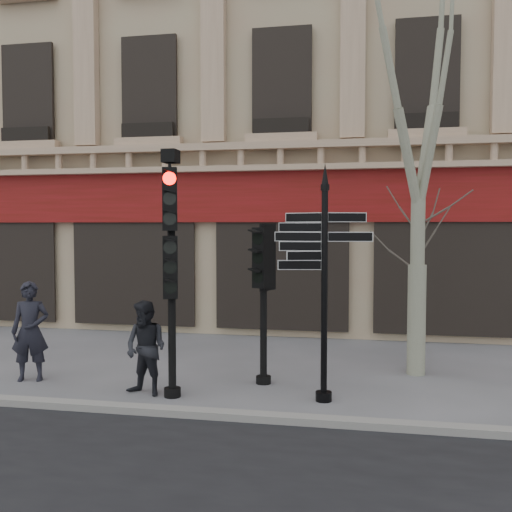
# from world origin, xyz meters

# --- Properties ---
(ground) EXTENTS (80.00, 80.00, 0.00)m
(ground) POSITION_xyz_m (0.00, 0.00, 0.00)
(ground) COLOR #58585C
(ground) RESTS_ON ground
(kerb) EXTENTS (80.00, 0.25, 0.12)m
(kerb) POSITION_xyz_m (0.00, -1.40, 0.06)
(kerb) COLOR gray
(kerb) RESTS_ON ground
(building) EXTENTS (28.00, 15.52, 18.00)m
(building) POSITION_xyz_m (0.00, 12.48, 8.99)
(building) COLOR tan
(building) RESTS_ON ground
(fingerpost) EXTENTS (1.65, 1.65, 3.86)m
(fingerpost) POSITION_xyz_m (1.45, -0.25, 2.59)
(fingerpost) COLOR black
(fingerpost) RESTS_ON ground
(traffic_signal_main) EXTENTS (0.53, 0.45, 4.10)m
(traffic_signal_main) POSITION_xyz_m (-1.05, -0.49, 2.59)
(traffic_signal_main) COLOR black
(traffic_signal_main) RESTS_ON ground
(traffic_signal_secondary) EXTENTS (0.57, 0.50, 2.83)m
(traffic_signal_secondary) POSITION_xyz_m (0.30, 0.59, 1.97)
(traffic_signal_secondary) COLOR black
(traffic_signal_secondary) RESTS_ON ground
(plane_tree) EXTENTS (3.07, 3.07, 8.16)m
(plane_tree) POSITION_xyz_m (3.07, 1.78, 5.73)
(plane_tree) COLOR gray
(plane_tree) RESTS_ON ground
(pedestrian_a) EXTENTS (0.77, 0.62, 1.84)m
(pedestrian_a) POSITION_xyz_m (-3.96, -0.01, 0.92)
(pedestrian_a) COLOR black
(pedestrian_a) RESTS_ON ground
(pedestrian_b) EXTENTS (0.91, 0.80, 1.60)m
(pedestrian_b) POSITION_xyz_m (-1.52, -0.48, 0.80)
(pedestrian_b) COLOR black
(pedestrian_b) RESTS_ON ground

